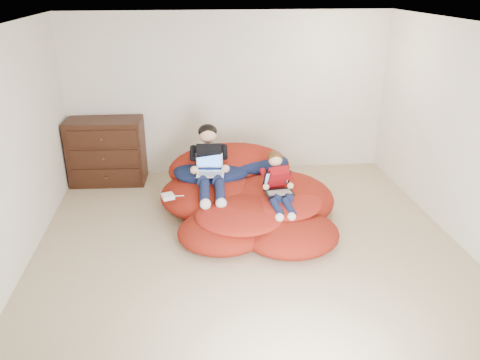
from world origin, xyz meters
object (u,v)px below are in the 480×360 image
object	(u,v)px
dresser	(107,151)
older_boy	(210,161)
laptop_white	(210,168)
beanbag_pile	(246,198)
younger_boy	(278,182)
laptop_black	(278,186)

from	to	relation	value
dresser	older_boy	bearing A→B (deg)	-36.52
dresser	laptop_white	distance (m)	1.93
beanbag_pile	laptop_white	xyz separation A→B (m)	(-0.46, 0.15, 0.38)
older_boy	laptop_white	bearing A→B (deg)	-90.00
younger_boy	laptop_black	world-z (taller)	younger_boy
beanbag_pile	laptop_white	bearing A→B (deg)	162.27
beanbag_pile	laptop_black	xyz separation A→B (m)	(0.36, -0.33, 0.30)
dresser	laptop_white	size ratio (longest dim) A/B	3.01
younger_boy	laptop_black	bearing A→B (deg)	-90.00
older_boy	laptop_black	distance (m)	1.01
beanbag_pile	younger_boy	xyz separation A→B (m)	(0.36, -0.30, 0.34)
dresser	older_boy	size ratio (longest dim) A/B	0.94
older_boy	laptop_white	xyz separation A→B (m)	(-0.00, -0.09, -0.06)
beanbag_pile	laptop_white	world-z (taller)	laptop_white
laptop_black	dresser	bearing A→B (deg)	144.05
younger_boy	laptop_black	size ratio (longest dim) A/B	2.33
laptop_black	younger_boy	bearing A→B (deg)	90.00
younger_boy	laptop_black	xyz separation A→B (m)	(-0.00, -0.03, -0.05)
younger_boy	laptop_black	distance (m)	0.05
younger_boy	beanbag_pile	bearing A→B (deg)	139.61
beanbag_pile	laptop_black	distance (m)	0.57
older_boy	laptop_black	bearing A→B (deg)	-34.87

